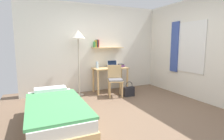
# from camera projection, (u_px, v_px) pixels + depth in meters

# --- Properties ---
(ground_plane) EXTENTS (5.28, 5.28, 0.00)m
(ground_plane) POSITION_uv_depth(u_px,v_px,m) (130.00, 112.00, 3.76)
(ground_plane) COLOR brown
(wall_back) EXTENTS (4.40, 0.27, 2.60)m
(wall_back) POSITION_uv_depth(u_px,v_px,m) (97.00, 49.00, 5.40)
(wall_back) COLOR silver
(wall_back) RESTS_ON ground_plane
(wall_right) EXTENTS (0.10, 4.40, 2.60)m
(wall_right) POSITION_uv_depth(u_px,v_px,m) (200.00, 49.00, 4.43)
(wall_right) COLOR silver
(wall_right) RESTS_ON ground_plane
(bed) EXTENTS (0.91, 1.96, 0.54)m
(bed) POSITION_uv_depth(u_px,v_px,m) (56.00, 114.00, 3.03)
(bed) COLOR tan
(bed) RESTS_ON ground_plane
(desk) EXTENTS (1.04, 0.52, 0.74)m
(desk) POSITION_uv_depth(u_px,v_px,m) (110.00, 72.00, 5.34)
(desk) COLOR tan
(desk) RESTS_ON ground_plane
(desk_chair) EXTENTS (0.50, 0.50, 0.86)m
(desk_chair) POSITION_uv_depth(u_px,v_px,m) (115.00, 79.00, 4.88)
(desk_chair) COLOR tan
(desk_chair) RESTS_ON ground_plane
(standing_lamp) EXTENTS (0.38, 0.38, 1.81)m
(standing_lamp) POSITION_uv_depth(u_px,v_px,m) (78.00, 38.00, 4.80)
(standing_lamp) COLOR #B2A893
(standing_lamp) RESTS_ON ground_plane
(laptop) EXTENTS (0.32, 0.22, 0.21)m
(laptop) POSITION_uv_depth(u_px,v_px,m) (113.00, 65.00, 5.43)
(laptop) COLOR #B7BABF
(laptop) RESTS_ON desk
(water_bottle) EXTENTS (0.07, 0.07, 0.20)m
(water_bottle) POSITION_uv_depth(u_px,v_px,m) (97.00, 65.00, 5.14)
(water_bottle) COLOR silver
(water_bottle) RESTS_ON desk
(book_stack) EXTENTS (0.18, 0.25, 0.10)m
(book_stack) POSITION_uv_depth(u_px,v_px,m) (121.00, 65.00, 5.46)
(book_stack) COLOR #333338
(book_stack) RESTS_ON desk
(handbag) EXTENTS (0.30, 0.12, 0.41)m
(handbag) POSITION_uv_depth(u_px,v_px,m) (129.00, 91.00, 4.90)
(handbag) COLOR #232328
(handbag) RESTS_ON ground_plane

